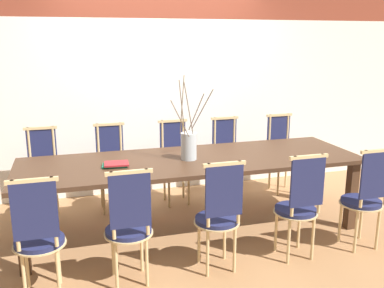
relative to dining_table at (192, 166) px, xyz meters
name	(u,v)px	position (x,y,z in m)	size (l,w,h in m)	color
ground_plane	(192,230)	(0.00, 0.00, -0.68)	(16.00, 16.00, 0.00)	#9E7047
wall_rear	(161,64)	(0.00, 1.33, 0.92)	(12.00, 0.06, 3.20)	white
dining_table	(192,166)	(0.00, 0.00, 0.00)	(3.33, 1.04, 0.75)	#422B1C
chair_near_leftend	(38,235)	(-1.41, -0.82, -0.16)	(0.39, 0.39, 0.98)	#1E234C
chair_near_left	(129,224)	(-0.75, -0.82, -0.16)	(0.39, 0.39, 0.98)	#1E234C
chair_near_center	(219,213)	(-0.01, -0.82, -0.16)	(0.39, 0.39, 0.98)	#1E234C
chair_near_right	(299,204)	(0.72, -0.82, -0.16)	(0.39, 0.39, 0.98)	#1E234C
chair_near_rightend	(365,196)	(1.40, -0.82, -0.16)	(0.39, 0.39, 0.98)	#1E234C
chair_far_leftend	(43,170)	(-1.44, 0.82, -0.16)	(0.39, 0.39, 0.98)	#1E234C
chair_far_left	(111,165)	(-0.71, 0.82, -0.16)	(0.39, 0.39, 0.98)	#1E234C
chair_far_center	(175,160)	(0.03, 0.82, -0.16)	(0.39, 0.39, 0.98)	#1E234C
chair_far_right	(227,156)	(0.69, 0.82, -0.16)	(0.39, 0.39, 0.98)	#1E234C
chair_far_rightend	(281,151)	(1.42, 0.82, -0.16)	(0.39, 0.39, 0.98)	#1E234C
vase_centerpiece	(189,145)	(-0.03, -0.01, 0.22)	(0.38, 0.38, 0.81)	#B2BCC1
book_stack	(116,165)	(-0.75, -0.05, 0.09)	(0.26, 0.19, 0.04)	#1E6B4C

